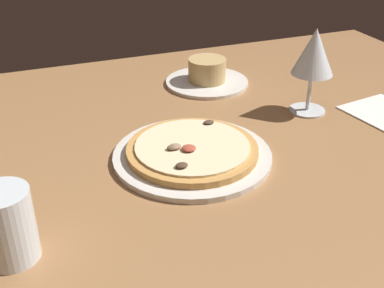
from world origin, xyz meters
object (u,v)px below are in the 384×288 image
pizza_main (190,153)px  water_glass (7,229)px  ramekin_on_saucer (207,75)px  wine_glass_far (314,55)px

pizza_main → water_glass: 33.19cm
pizza_main → ramekin_on_saucer: ramekin_on_saucer is taller
wine_glass_far → water_glass: (-58.79, -23.49, -7.61)cm
ramekin_on_saucer → water_glass: water_glass is taller
pizza_main → water_glass: bearing=-154.0°
ramekin_on_saucer → wine_glass_far: (13.37, -21.00, 9.90)cm
water_glass → pizza_main: bearing=26.0°
wine_glass_far → water_glass: bearing=-158.2°
wine_glass_far → pizza_main: bearing=-162.8°
pizza_main → water_glass: size_ratio=2.74×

